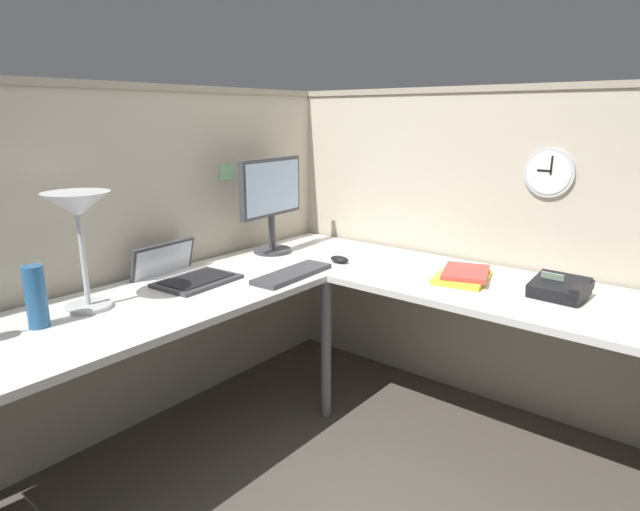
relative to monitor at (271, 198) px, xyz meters
name	(u,v)px	position (x,y,z in m)	size (l,w,h in m)	color
ground_plane	(332,441)	(-0.30, -0.64, -1.02)	(6.80, 6.80, 0.00)	#4C443D
cubicle_wall_back	(138,259)	(-0.67, 0.23, -0.23)	(2.57, 0.12, 1.58)	#B7AD99
cubicle_wall_right	(477,246)	(0.57, -0.90, -0.23)	(0.12, 2.37, 1.58)	#B7AD99
desk	(320,324)	(-0.45, -0.69, -0.39)	(2.35, 2.15, 0.73)	silver
monitor	(271,198)	(0.00, 0.00, 0.00)	(0.46, 0.20, 0.50)	#38383D
laptop	(182,274)	(-0.61, -0.02, -0.27)	(0.37, 0.40, 0.22)	#38383D
keyboard	(292,274)	(-0.26, -0.38, -0.28)	(0.43, 0.14, 0.02)	#38383D
computer_mouse	(340,259)	(0.06, -0.41, -0.28)	(0.06, 0.10, 0.03)	black
desk_lamp_dome	(78,214)	(-1.07, -0.06, 0.07)	(0.24, 0.24, 0.44)	#B7BABF
thermos_flask	(36,297)	(-1.27, -0.10, -0.18)	(0.07, 0.07, 0.22)	#26598C
office_phone	(561,289)	(0.19, -1.42, -0.26)	(0.20, 0.22, 0.11)	black
book_stack	(464,275)	(0.18, -1.01, -0.27)	(0.33, 0.27, 0.04)	yellow
wall_clock	(550,173)	(0.52, -1.23, 0.17)	(0.04, 0.22, 0.22)	#B7BABF
pinned_note_leftmost	(227,173)	(-0.14, 0.18, 0.13)	(0.10, 0.00, 0.08)	#8CCC99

